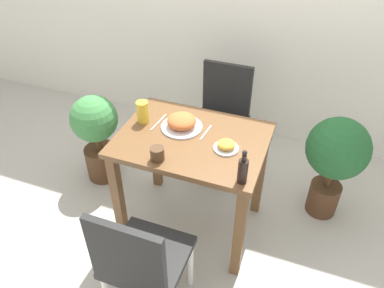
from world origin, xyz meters
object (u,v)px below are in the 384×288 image
object	(u,v)px
chair_near	(140,260)
chair_far	(222,114)
sauce_bottle	(243,170)
potted_plant_left	(96,132)
drink_cup	(157,154)
food_plate	(182,122)
juice_glass	(143,112)
side_plate	(226,146)
potted_plant_right	(336,156)

from	to	relation	value
chair_near	chair_far	size ratio (longest dim) A/B	1.00
sauce_bottle	chair_far	bearing A→B (deg)	111.61
chair_far	potted_plant_left	xyz separation A→B (m)	(-0.86, -0.52, -0.05)
drink_cup	sauce_bottle	bearing A→B (deg)	-1.22
food_plate	juice_glass	distance (m)	0.26
food_plate	juice_glass	bearing A→B (deg)	-175.07
side_plate	potted_plant_right	world-z (taller)	side_plate
juice_glass	potted_plant_right	world-z (taller)	juice_glass
potted_plant_right	potted_plant_left	bearing A→B (deg)	-172.27
juice_glass	potted_plant_right	size ratio (longest dim) A/B	0.18
chair_near	drink_cup	bearing A→B (deg)	-78.11
chair_near	juice_glass	world-z (taller)	juice_glass
chair_far	potted_plant_left	size ratio (longest dim) A/B	1.17
food_plate	potted_plant_left	xyz separation A→B (m)	(-0.78, 0.15, -0.37)
side_plate	sauce_bottle	xyz separation A→B (m)	(0.16, -0.24, 0.06)
side_plate	juice_glass	bearing A→B (deg)	171.33
food_plate	side_plate	distance (m)	0.34
food_plate	potted_plant_right	xyz separation A→B (m)	(0.97, 0.38, -0.29)
chair_far	drink_cup	xyz separation A→B (m)	(-0.09, -1.01, 0.33)
chair_far	juice_glass	distance (m)	0.85
chair_near	juice_glass	distance (m)	0.93
chair_far	side_plate	world-z (taller)	chair_far
food_plate	drink_cup	bearing A→B (deg)	-92.20
side_plate	juice_glass	world-z (taller)	juice_glass
chair_near	side_plate	distance (m)	0.80
food_plate	potted_plant_left	bearing A→B (deg)	169.38
juice_glass	food_plate	bearing A→B (deg)	4.93
potted_plant_right	side_plate	bearing A→B (deg)	-142.56
sauce_bottle	potted_plant_left	distance (m)	1.41
drink_cup	potted_plant_left	xyz separation A→B (m)	(-0.77, 0.48, -0.37)
chair_near	side_plate	xyz separation A→B (m)	(0.24, 0.70, 0.31)
chair_far	potted_plant_right	size ratio (longest dim) A/B	1.09
sauce_bottle	potted_plant_right	bearing A→B (deg)	56.15
food_plate	juice_glass	size ratio (longest dim) A/B	1.81
potted_plant_right	chair_far	bearing A→B (deg)	162.27
drink_cup	juice_glass	xyz separation A→B (m)	(-0.25, 0.31, 0.03)
food_plate	drink_cup	xyz separation A→B (m)	(-0.01, -0.34, -0.00)
drink_cup	food_plate	bearing A→B (deg)	87.80
chair_near	sauce_bottle	bearing A→B (deg)	-130.78
juice_glass	potted_plant_right	bearing A→B (deg)	18.25
drink_cup	potted_plant_right	distance (m)	1.25
drink_cup	sauce_bottle	world-z (taller)	sauce_bottle
chair_near	side_plate	size ratio (longest dim) A/B	5.82
potted_plant_left	sauce_bottle	bearing A→B (deg)	-21.39
chair_near	food_plate	distance (m)	0.87
side_plate	potted_plant_right	distance (m)	0.86
potted_plant_left	chair_near	bearing A→B (deg)	-47.78
juice_glass	sauce_bottle	size ratio (longest dim) A/B	0.69
drink_cup	juice_glass	world-z (taller)	juice_glass
chair_near	juice_glass	bearing A→B (deg)	-66.28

